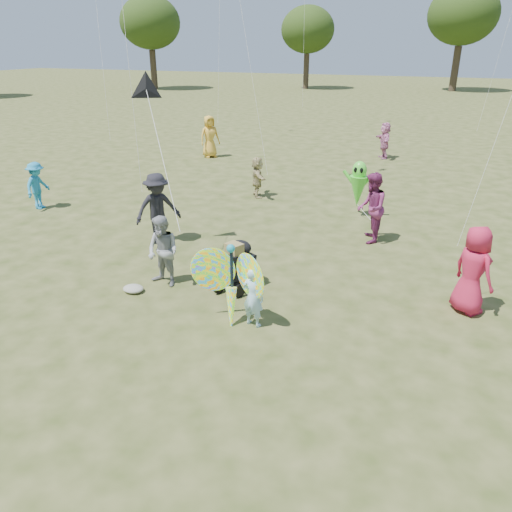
% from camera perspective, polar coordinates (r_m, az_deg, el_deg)
% --- Properties ---
extents(ground, '(160.00, 160.00, 0.00)m').
position_cam_1_polar(ground, '(9.16, -2.33, -10.00)').
color(ground, '#51592B').
rests_on(ground, ground).
extents(child_girl, '(0.49, 0.36, 1.21)m').
position_cam_1_polar(child_girl, '(9.42, -0.33, -4.71)').
color(child_girl, '#A3D3E7').
rests_on(child_girl, ground).
extents(adult_man, '(0.90, 0.77, 1.60)m').
position_cam_1_polar(adult_man, '(11.11, -10.57, 0.51)').
color(adult_man, gray).
rests_on(adult_man, ground).
extents(grey_bag, '(0.46, 0.38, 0.15)m').
position_cam_1_polar(grey_bag, '(11.22, -13.85, -3.65)').
color(grey_bag, gray).
rests_on(grey_bag, ground).
extents(crowd_a, '(1.04, 1.03, 1.81)m').
position_cam_1_polar(crowd_a, '(10.66, 23.57, -1.50)').
color(crowd_a, '#B81D3E').
rests_on(crowd_a, ground).
extents(crowd_b, '(1.33, 1.39, 1.90)m').
position_cam_1_polar(crowd_b, '(13.56, -11.17, 5.35)').
color(crowd_b, black).
rests_on(crowd_b, ground).
extents(crowd_d, '(0.99, 1.34, 1.40)m').
position_cam_1_polar(crowd_d, '(17.54, 0.17, 9.02)').
color(crowd_d, tan).
rests_on(crowd_d, ground).
extents(crowd_e, '(0.88, 1.04, 1.90)m').
position_cam_1_polar(crowd_e, '(13.70, 13.04, 5.36)').
color(crowd_e, '#7C295A').
rests_on(crowd_e, ground).
extents(crowd_g, '(1.07, 1.11, 1.92)m').
position_cam_1_polar(crowd_g, '(24.01, -5.32, 13.44)').
color(crowd_g, gold).
rests_on(crowd_g, ground).
extents(crowd_i, '(0.67, 1.04, 1.52)m').
position_cam_1_polar(crowd_i, '(17.69, -23.71, 7.38)').
color(crowd_i, teal).
rests_on(crowd_i, ground).
extents(crowd_j, '(1.05, 1.59, 1.64)m').
position_cam_1_polar(crowd_j, '(24.45, 14.48, 12.67)').
color(crowd_j, '#C5709D').
rests_on(crowd_j, ground).
extents(jogging_stroller, '(0.77, 1.14, 1.09)m').
position_cam_1_polar(jogging_stroller, '(10.85, -2.27, -0.73)').
color(jogging_stroller, black).
rests_on(jogging_stroller, ground).
extents(butterfly_kite, '(1.74, 0.75, 1.80)m').
position_cam_1_polar(butterfly_kite, '(9.45, -2.85, -3.18)').
color(butterfly_kite, '#FF284A').
rests_on(butterfly_kite, ground).
extents(delta_kite_rig, '(2.19, 2.10, 3.13)m').
position_cam_1_polar(delta_kite_rig, '(12.58, -12.42, 18.00)').
color(delta_kite_rig, black).
rests_on(delta_kite_rig, ground).
extents(alien_kite, '(1.12, 0.69, 1.74)m').
position_cam_1_polar(alien_kite, '(15.70, 11.60, 7.84)').
color(alien_kite, '#4EDA33').
rests_on(alien_kite, ground).
extents(tree_line, '(91.78, 33.60, 10.79)m').
position_cam_1_polar(tree_line, '(52.00, 24.28, 23.46)').
color(tree_line, '#3A2D21').
rests_on(tree_line, ground).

